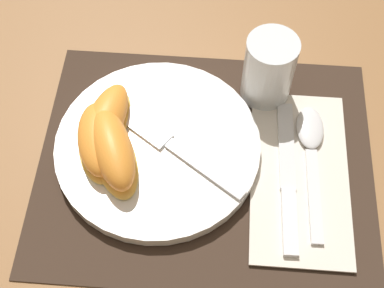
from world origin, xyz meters
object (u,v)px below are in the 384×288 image
at_px(spoon, 311,145).
at_px(citrus_wedge_2, 113,150).
at_px(fork, 172,146).
at_px(citrus_wedge_0, 105,123).
at_px(knife, 288,178).
at_px(plate, 158,146).
at_px(citrus_wedge_1, 100,137).
at_px(juice_glass, 268,72).

distance_m(spoon, citrus_wedge_2, 0.24).
bearing_deg(fork, citrus_wedge_0, 167.75).
bearing_deg(citrus_wedge_0, knife, -11.23).
distance_m(plate, spoon, 0.19).
distance_m(fork, citrus_wedge_0, 0.08).
xyz_separation_m(plate, knife, (0.16, -0.03, -0.00)).
bearing_deg(citrus_wedge_1, knife, -6.24).
distance_m(plate, citrus_wedge_1, 0.07).
bearing_deg(spoon, juice_glass, 124.86).
relative_size(juice_glass, citrus_wedge_2, 0.75).
relative_size(plate, citrus_wedge_2, 1.96).
bearing_deg(citrus_wedge_0, fork, -12.25).
bearing_deg(citrus_wedge_2, spoon, 10.04).
xyz_separation_m(juice_glass, knife, (0.03, -0.13, -0.04)).
bearing_deg(plate, knife, -11.06).
xyz_separation_m(spoon, citrus_wedge_0, (-0.25, -0.00, 0.02)).
bearing_deg(citrus_wedge_1, juice_glass, 27.84).
xyz_separation_m(spoon, fork, (-0.17, -0.02, 0.01)).
xyz_separation_m(fork, citrus_wedge_0, (-0.08, 0.02, 0.01)).
bearing_deg(knife, plate, 168.94).
relative_size(fork, citrus_wedge_0, 1.28).
distance_m(knife, spoon, 0.06).
distance_m(spoon, fork, 0.17).
bearing_deg(citrus_wedge_0, citrus_wedge_1, -96.80).
xyz_separation_m(fork, citrus_wedge_2, (-0.07, -0.02, 0.02)).
relative_size(fork, citrus_wedge_2, 1.25).
height_order(citrus_wedge_0, citrus_wedge_1, citrus_wedge_1).
relative_size(spoon, citrus_wedge_0, 1.47).
height_order(plate, citrus_wedge_1, citrus_wedge_1).
relative_size(juice_glass, spoon, 0.52).
xyz_separation_m(spoon, citrus_wedge_1, (-0.25, -0.02, 0.02)).
bearing_deg(citrus_wedge_0, spoon, 0.69).
bearing_deg(spoon, citrus_wedge_2, -169.96).
height_order(plate, fork, fork).
bearing_deg(juice_glass, plate, -143.08).
distance_m(plate, knife, 0.16).
bearing_deg(fork, plate, 165.60).
distance_m(plate, citrus_wedge_2, 0.06).
height_order(juice_glass, citrus_wedge_2, juice_glass).
height_order(juice_glass, citrus_wedge_0, juice_glass).
relative_size(juice_glass, citrus_wedge_0, 0.76).
height_order(plate, citrus_wedge_2, citrus_wedge_2).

